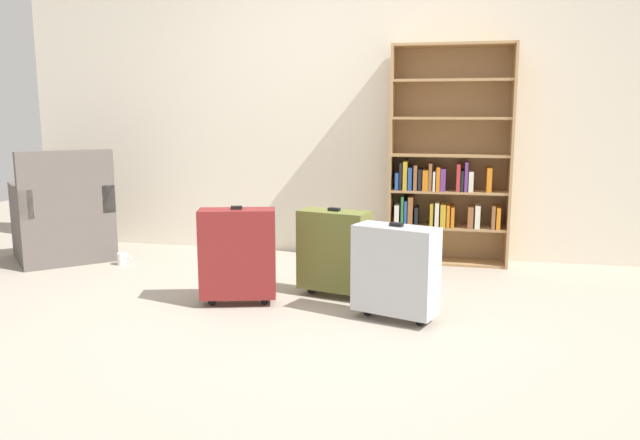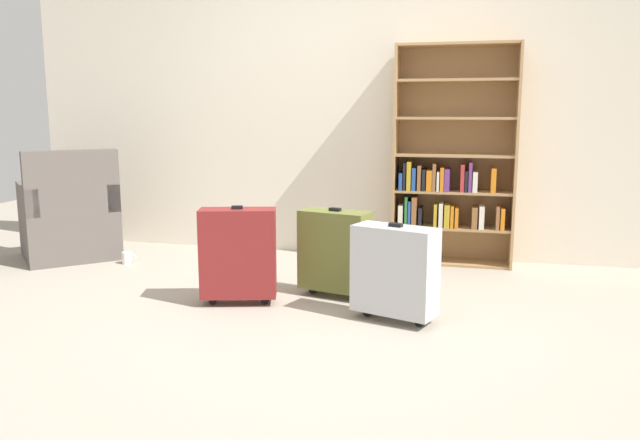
{
  "view_description": "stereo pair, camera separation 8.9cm",
  "coord_description": "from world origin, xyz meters",
  "px_view_note": "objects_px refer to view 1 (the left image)",
  "views": [
    {
      "loc": [
        0.79,
        -3.25,
        1.19
      ],
      "look_at": [
        0.02,
        0.36,
        0.55
      ],
      "focal_mm": 35.01,
      "sensor_mm": 36.0,
      "label": 1
    },
    {
      "loc": [
        0.88,
        -3.23,
        1.19
      ],
      "look_at": [
        0.02,
        0.36,
        0.55
      ],
      "focal_mm": 35.01,
      "sensor_mm": 36.0,
      "label": 2
    }
  ],
  "objects_px": {
    "armchair": "(63,221)",
    "mug": "(123,259)",
    "suitcase_dark_red": "(238,254)",
    "bookshelf": "(447,167)",
    "suitcase_olive": "(334,250)",
    "suitcase_silver": "(395,270)"
  },
  "relations": [
    {
      "from": "armchair",
      "to": "suitcase_silver",
      "type": "bearing_deg",
      "value": -19.12
    },
    {
      "from": "bookshelf",
      "to": "armchair",
      "type": "distance_m",
      "value": 3.12
    },
    {
      "from": "armchair",
      "to": "mug",
      "type": "relative_size",
      "value": 8.25
    },
    {
      "from": "suitcase_dark_red",
      "to": "suitcase_olive",
      "type": "height_order",
      "value": "suitcase_dark_red"
    },
    {
      "from": "armchair",
      "to": "suitcase_dark_red",
      "type": "distance_m",
      "value": 2.0
    },
    {
      "from": "armchair",
      "to": "suitcase_olive",
      "type": "height_order",
      "value": "armchair"
    },
    {
      "from": "suitcase_dark_red",
      "to": "suitcase_olive",
      "type": "xyz_separation_m",
      "value": [
        0.55,
        0.3,
        -0.02
      ]
    },
    {
      "from": "mug",
      "to": "bookshelf",
      "type": "bearing_deg",
      "value": 14.53
    },
    {
      "from": "bookshelf",
      "to": "suitcase_silver",
      "type": "bearing_deg",
      "value": -99.49
    },
    {
      "from": "mug",
      "to": "suitcase_dark_red",
      "type": "height_order",
      "value": "suitcase_dark_red"
    },
    {
      "from": "bookshelf",
      "to": "mug",
      "type": "height_order",
      "value": "bookshelf"
    },
    {
      "from": "bookshelf",
      "to": "suitcase_olive",
      "type": "bearing_deg",
      "value": -121.53
    },
    {
      "from": "bookshelf",
      "to": "suitcase_olive",
      "type": "relative_size",
      "value": 2.91
    },
    {
      "from": "mug",
      "to": "suitcase_dark_red",
      "type": "distance_m",
      "value": 1.49
    },
    {
      "from": "mug",
      "to": "suitcase_dark_red",
      "type": "relative_size",
      "value": 0.19
    },
    {
      "from": "mug",
      "to": "suitcase_olive",
      "type": "xyz_separation_m",
      "value": [
        1.79,
        -0.48,
        0.26
      ]
    },
    {
      "from": "bookshelf",
      "to": "suitcase_dark_red",
      "type": "distance_m",
      "value": 1.94
    },
    {
      "from": "suitcase_silver",
      "to": "suitcase_dark_red",
      "type": "height_order",
      "value": "suitcase_dark_red"
    },
    {
      "from": "suitcase_silver",
      "to": "suitcase_olive",
      "type": "relative_size",
      "value": 0.98
    },
    {
      "from": "armchair",
      "to": "mug",
      "type": "bearing_deg",
      "value": -8.83
    },
    {
      "from": "bookshelf",
      "to": "suitcase_olive",
      "type": "distance_m",
      "value": 1.4
    },
    {
      "from": "mug",
      "to": "suitcase_olive",
      "type": "relative_size",
      "value": 0.21
    }
  ]
}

